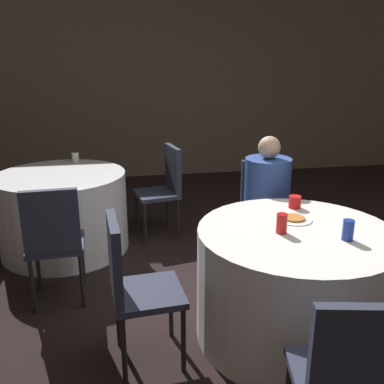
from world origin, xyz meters
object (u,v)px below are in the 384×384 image
Objects in this scene: soda_can_red at (282,223)px; chair_far_south at (54,236)px; chair_near_south at (349,374)px; person_blue_shirt at (268,204)px; table_near at (293,284)px; soda_can_blue at (348,230)px; table_far at (63,212)px; pizza_plate_near at (293,219)px; chair_near_west at (131,279)px; chair_near_north at (264,204)px; chair_far_east at (165,183)px.

chair_far_south is at bearing 155.64° from soda_can_red.
chair_near_south is 1.91m from person_blue_shirt.
table_near is 10.15× the size of soda_can_blue.
pizza_plate_near is at bearing -41.50° from table_far.
chair_far_south is (-0.52, 0.71, 0.00)m from chair_near_west.
table_near is 1.05m from chair_near_south.
chair_near_north is (0.15, 1.02, 0.18)m from table_near.
table_near is 1.05m from chair_near_north.
chair_near_north is 7.54× the size of soda_can_red.
chair_far_east is at bearing 48.84° from chair_far_south.
chair_far_east is 7.54× the size of soda_can_red.
chair_near_north is at bearing -19.20° from table_far.
person_blue_shirt is at bearing 74.91° from soda_can_red.
chair_far_south is 0.79× the size of person_blue_shirt.
soda_can_blue is at bearing 103.75° from person_blue_shirt.
soda_can_blue is (0.43, 0.83, 0.25)m from chair_near_south.
table_far is 3.00m from chair_near_south.
chair_near_south is at bearing -101.74° from pizza_plate_near.
chair_far_south is 7.54× the size of soda_can_blue.
soda_can_red is (-0.26, -1.04, 0.25)m from chair_near_north.
chair_far_east is 0.79× the size of person_blue_shirt.
soda_can_blue and soda_can_red have the same top height.
chair_near_west is 1.29m from soda_can_blue.
table_far is 1.86m from chair_near_north.
soda_can_red is at bearing 154.00° from soda_can_blue.
pizza_plate_near reaches higher than table_far.
person_blue_shirt reaches higher than soda_can_red.
chair_near_west is at bearing 143.00° from chair_near_south.
chair_near_west is (0.57, -1.72, 0.18)m from table_far.
chair_near_west is at bearing 47.76° from person_blue_shirt.
chair_near_west and chair_far_south have the same top height.
chair_near_south is 2.07m from chair_near_north.
chair_far_south is at bearing 140.58° from chair_near_south.
pizza_plate_near is at bearing 98.89° from chair_near_west.
chair_far_east reaches higher than table_near.
chair_near_north is 1.24m from soda_can_blue.
person_blue_shirt reaches higher than chair_far_south.
pizza_plate_near is (1.65, -1.46, 0.38)m from table_far.
pizza_plate_near is at bearing 75.54° from table_near.
chair_near_north is at bearing -147.10° from chair_far_east.
chair_near_west and chair_far_east have the same top height.
soda_can_red reaches higher than table_near.
person_blue_shirt is at bearing 83.38° from pizza_plate_near.
table_near is at bearing -104.46° from pizza_plate_near.
chair_near_west is 1.00× the size of chair_near_south.
pizza_plate_near is (1.07, 0.26, 0.20)m from chair_near_west.
soda_can_red is at bearing -27.51° from chair_far_south.
soda_can_blue is at bearing -27.83° from chair_far_south.
table_far is 2.61m from soda_can_blue.
chair_near_west is 1.00× the size of chair_far_east.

